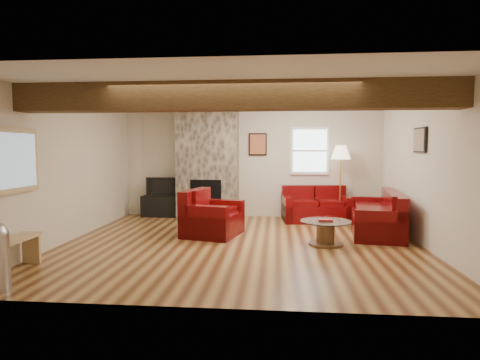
% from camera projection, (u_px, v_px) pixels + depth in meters
% --- Properties ---
extents(room, '(8.00, 8.00, 8.00)m').
position_uv_depth(room, '(241.00, 170.00, 6.68)').
color(room, '#552E16').
rests_on(room, ground).
extents(floor, '(6.00, 6.00, 0.00)m').
position_uv_depth(floor, '(241.00, 244.00, 6.78)').
color(floor, '#552E16').
rests_on(floor, ground).
extents(oak_beam, '(6.00, 0.36, 0.38)m').
position_uv_depth(oak_beam, '(233.00, 96.00, 5.36)').
color(oak_beam, '#32200F').
rests_on(oak_beam, room).
extents(chimney_breast, '(1.40, 0.67, 2.50)m').
position_uv_depth(chimney_breast, '(207.00, 165.00, 9.25)').
color(chimney_breast, '#39352C').
rests_on(chimney_breast, floor).
extents(back_window, '(0.90, 0.08, 1.10)m').
position_uv_depth(back_window, '(310.00, 151.00, 9.23)').
color(back_window, white).
rests_on(back_window, room).
extents(hatch_window, '(0.08, 1.00, 0.90)m').
position_uv_depth(hatch_window, '(15.00, 160.00, 5.45)').
color(hatch_window, tan).
rests_on(hatch_window, room).
extents(ceiling_dome, '(0.40, 0.40, 0.18)m').
position_uv_depth(ceiling_dome, '(294.00, 103.00, 7.40)').
color(ceiling_dome, white).
rests_on(ceiling_dome, room).
extents(artwork_back, '(0.42, 0.06, 0.52)m').
position_uv_depth(artwork_back, '(258.00, 144.00, 9.32)').
color(artwork_back, black).
rests_on(artwork_back, room).
extents(artwork_right, '(0.06, 0.55, 0.42)m').
position_uv_depth(artwork_right, '(419.00, 140.00, 6.67)').
color(artwork_right, black).
rests_on(artwork_right, room).
extents(sofa_three, '(1.15, 2.16, 0.79)m').
position_uv_depth(sofa_three, '(376.00, 212.00, 7.61)').
color(sofa_three, '#420409').
rests_on(sofa_three, floor).
extents(loveseat, '(1.52, 0.97, 0.77)m').
position_uv_depth(loveseat, '(316.00, 204.00, 8.83)').
color(loveseat, '#420409').
rests_on(loveseat, floor).
extents(armchair_red, '(1.13, 1.22, 0.84)m').
position_uv_depth(armchair_red, '(213.00, 213.00, 7.41)').
color(armchair_red, '#420409').
rests_on(armchair_red, floor).
extents(coffee_table, '(0.84, 0.84, 0.44)m').
position_uv_depth(coffee_table, '(325.00, 233.00, 6.68)').
color(coffee_table, '#4C3018').
rests_on(coffee_table, floor).
extents(tv_cabinet, '(0.99, 0.39, 0.49)m').
position_uv_depth(tv_cabinet, '(163.00, 206.00, 9.46)').
color(tv_cabinet, black).
rests_on(tv_cabinet, floor).
extents(television, '(0.76, 0.10, 0.44)m').
position_uv_depth(television, '(163.00, 186.00, 9.43)').
color(television, black).
rests_on(television, tv_cabinet).
extents(floor_lamp, '(0.43, 0.43, 1.67)m').
position_uv_depth(floor_lamp, '(341.00, 157.00, 8.77)').
color(floor_lamp, tan).
rests_on(floor_lamp, floor).
extents(pine_bench, '(0.27, 1.17, 0.44)m').
position_uv_depth(pine_bench, '(6.00, 258.00, 5.09)').
color(pine_bench, tan).
rests_on(pine_bench, floor).
extents(coal_bucket, '(0.33, 0.33, 0.31)m').
position_uv_depth(coal_bucket, '(231.00, 215.00, 8.76)').
color(coal_bucket, slate).
rests_on(coal_bucket, floor).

